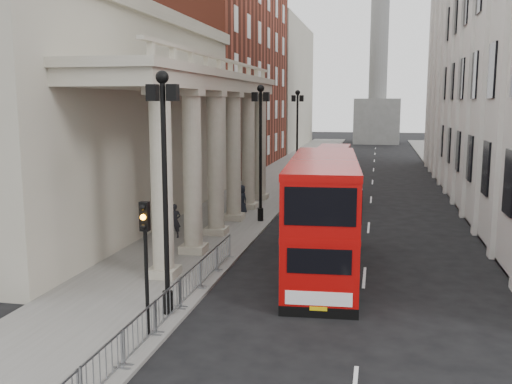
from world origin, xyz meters
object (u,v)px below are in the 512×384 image
at_px(monument_column, 379,53).
at_px(pedestrian_c, 241,199).
at_px(lamp_post_north, 297,131).
at_px(bus_near, 323,213).
at_px(pedestrian_b, 193,221).
at_px(lamp_post_south, 165,177).
at_px(pedestrian_a, 175,221).
at_px(bus_far, 331,175).
at_px(traffic_light, 145,244).
at_px(lamp_post_mid, 261,144).

distance_m(monument_column, pedestrian_c, 72.05).
relative_size(lamp_post_north, bus_near, 0.71).
distance_m(monument_column, pedestrian_b, 78.46).
distance_m(lamp_post_south, pedestrian_a, 11.99).
bearing_deg(bus_far, traffic_light, -97.95).
relative_size(lamp_post_north, pedestrian_a, 4.53).
height_order(bus_far, pedestrian_a, bus_far).
bearing_deg(monument_column, lamp_post_mid, -95.24).
bearing_deg(pedestrian_b, traffic_light, 111.12).
xyz_separation_m(traffic_light, pedestrian_b, (-3.04, 13.62, -2.23)).
xyz_separation_m(monument_column, lamp_post_mid, (-6.60, -72.00, -11.07)).
height_order(lamp_post_south, lamp_post_mid, same).
height_order(monument_column, pedestrian_c, monument_column).
height_order(lamp_post_mid, pedestrian_a, lamp_post_mid).
distance_m(lamp_post_north, bus_near, 25.87).
xyz_separation_m(lamp_post_south, pedestrian_b, (-2.94, 11.60, -4.03)).
relative_size(traffic_light, pedestrian_a, 2.34).
bearing_deg(monument_column, traffic_light, -94.13).
distance_m(traffic_light, bus_far, 26.11).
bearing_deg(pedestrian_c, traffic_light, -56.87).
xyz_separation_m(lamp_post_north, pedestrian_a, (-3.67, -21.26, -3.87)).
bearing_deg(pedestrian_b, pedestrian_a, 58.05).
bearing_deg(lamp_post_mid, bus_near, -63.12).
relative_size(lamp_post_mid, pedestrian_a, 4.53).
relative_size(lamp_post_south, pedestrian_c, 4.35).
height_order(monument_column, traffic_light, monument_column).
relative_size(bus_far, pedestrian_c, 4.94).
xyz_separation_m(bus_far, pedestrian_c, (-5.40, -5.82, -1.06)).
relative_size(pedestrian_b, pedestrian_c, 0.79).
bearing_deg(monument_column, pedestrian_b, -97.12).
bearing_deg(monument_column, pedestrian_c, -96.76).
xyz_separation_m(bus_far, pedestrian_a, (-7.37, -13.08, -1.10)).
relative_size(traffic_light, pedestrian_c, 2.25).
bearing_deg(lamp_post_north, lamp_post_mid, -90.00).
relative_size(bus_near, pedestrian_a, 6.42).
xyz_separation_m(monument_column, pedestrian_a, (-10.27, -77.26, -14.94)).
distance_m(lamp_post_mid, pedestrian_b, 6.65).
bearing_deg(traffic_light, monument_column, 85.87).
bearing_deg(lamp_post_south, pedestrian_b, 104.22).
bearing_deg(lamp_post_south, pedestrian_c, 95.38).
height_order(lamp_post_mid, bus_far, lamp_post_mid).
bearing_deg(pedestrian_a, bus_near, -31.95).
xyz_separation_m(lamp_post_mid, bus_far, (3.70, 7.82, -2.78)).
distance_m(lamp_post_south, lamp_post_north, 32.00).
bearing_deg(traffic_light, pedestrian_b, 102.58).
height_order(lamp_post_south, pedestrian_b, lamp_post_south).
bearing_deg(bus_near, traffic_light, -122.29).
distance_m(bus_near, bus_far, 17.19).
distance_m(traffic_light, pedestrian_c, 20.20).
height_order(traffic_light, bus_near, bus_near).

